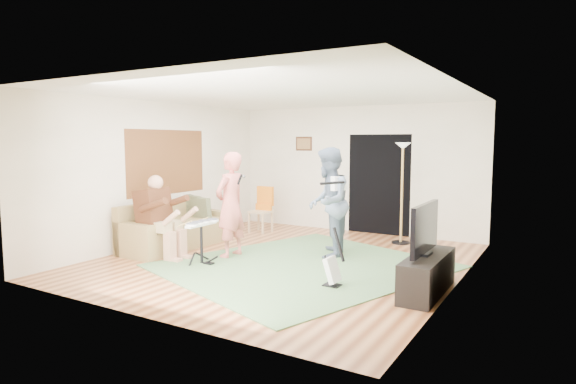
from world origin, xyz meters
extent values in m
plane|color=brown|center=(0.00, 0.00, 0.00)|extent=(6.00, 6.00, 0.00)
plane|color=white|center=(0.00, 0.00, 2.70)|extent=(6.00, 6.00, 0.00)
plane|color=brown|center=(-2.74, 0.20, 1.55)|extent=(0.00, 2.05, 2.05)
plane|color=black|center=(0.55, 2.99, 1.05)|extent=(2.10, 0.00, 2.10)
cube|color=#3F2314|center=(-1.25, 2.99, 1.90)|extent=(0.42, 0.03, 0.32)
cube|color=#4A7145|center=(0.48, -0.17, 0.01)|extent=(4.59, 4.86, 0.02)
cube|color=olive|center=(-2.20, -0.20, 0.21)|extent=(0.84, 1.68, 0.42)
cube|color=olive|center=(-2.56, -0.20, 0.42)|extent=(0.16, 2.08, 0.84)
cube|color=olive|center=(-2.20, 0.74, 0.30)|extent=(0.84, 0.20, 0.59)
cube|color=olive|center=(-2.20, -1.15, 0.30)|extent=(0.84, 0.20, 0.59)
cube|color=#4F2916|center=(-2.05, -0.85, 0.83)|extent=(0.39, 0.50, 0.64)
sphere|color=tan|center=(-1.98, -0.85, 1.26)|extent=(0.25, 0.25, 0.25)
cylinder|color=black|center=(-1.00, -0.85, 0.33)|extent=(0.04, 0.04, 0.63)
cube|color=white|center=(-1.00, -0.85, 0.64)|extent=(0.12, 0.63, 0.04)
imported|color=#CF625A|center=(-0.89, -0.23, 0.89)|extent=(0.44, 0.66, 1.78)
imported|color=slate|center=(0.51, 0.63, 0.93)|extent=(0.95, 1.08, 1.86)
cube|color=black|center=(1.33, -0.90, 0.02)|extent=(0.22, 0.18, 0.03)
cube|color=white|center=(1.33, -0.90, 0.23)|extent=(0.17, 0.26, 0.35)
cylinder|color=black|center=(1.42, -0.90, 0.59)|extent=(0.18, 0.04, 0.46)
cylinder|color=black|center=(1.26, 2.29, 0.02)|extent=(0.35, 0.35, 0.03)
cylinder|color=tan|center=(1.26, 2.29, 0.94)|extent=(0.04, 0.04, 1.83)
cone|color=white|center=(1.26, 2.29, 1.87)|extent=(0.30, 0.30, 0.12)
cube|color=#D6B98B|center=(-1.70, 1.88, 0.44)|extent=(0.42, 0.42, 0.04)
cube|color=orange|center=(-1.70, 2.06, 0.77)|extent=(0.40, 0.08, 0.41)
cube|color=black|center=(2.50, -0.54, 0.25)|extent=(0.40, 1.40, 0.50)
cube|color=black|center=(2.45, -0.54, 0.85)|extent=(0.06, 1.08, 0.63)
camera|label=1|loc=(4.03, -6.64, 1.95)|focal=30.00mm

